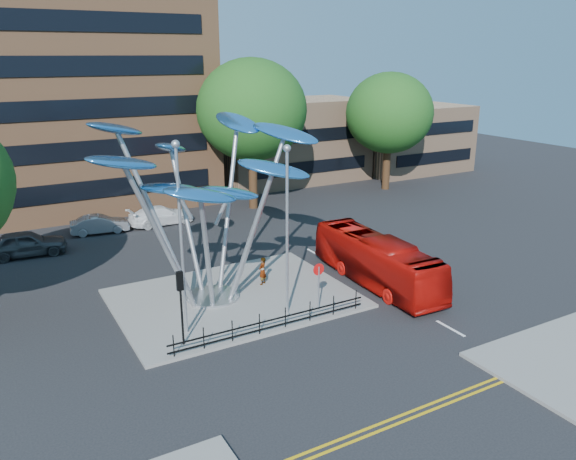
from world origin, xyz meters
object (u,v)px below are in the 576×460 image
pedestrian (262,271)px  parked_car_mid (100,224)px  street_lamp_left (180,223)px  traffic_light_island (181,293)px  street_lamp_right (287,216)px  parked_car_right (161,215)px  parked_car_left (26,243)px  leaf_sculpture (204,170)px  no_entry_sign_island (319,279)px  tree_right (252,110)px  tree_far (389,113)px  red_bus (376,260)px

pedestrian → parked_car_mid: 15.50m
street_lamp_left → traffic_light_island: bearing=-116.6°
street_lamp_right → parked_car_right: size_ratio=1.72×
traffic_light_island → parked_car_mid: (0.34, 18.68, -1.95)m
pedestrian → parked_car_mid: size_ratio=0.39×
parked_car_right → street_lamp_left: bearing=161.6°
pedestrian → parked_car_left: size_ratio=0.32×
leaf_sculpture → no_entry_sign_island: size_ratio=5.19×
tree_right → street_lamp_right: tree_right is taller
no_entry_sign_island → pedestrian: bearing=102.1°
traffic_light_island → tree_far: bearing=35.8°
tree_right → parked_car_mid: bearing=-176.3°
street_lamp_left → pedestrian: 7.85m
street_lamp_left → traffic_light_island: 2.96m
street_lamp_left → pedestrian: size_ratio=5.64×
tree_right → no_entry_sign_island: size_ratio=4.94×
leaf_sculpture → street_lamp_right: size_ratio=1.53×
street_lamp_left → tree_far: bearing=34.9°
street_lamp_right → no_entry_sign_island: 3.64m
no_entry_sign_island → red_bus: bearing=18.2°
parked_car_left → tree_far: bearing=-78.5°
street_lamp_left → parked_car_mid: (-0.16, 17.68, -4.69)m
parked_car_right → traffic_light_island: bearing=160.8°
street_lamp_right → parked_car_mid: size_ratio=2.06×
tree_far → pedestrian: bearing=-144.0°
tree_right → traffic_light_island: bearing=-123.7°
leaf_sculpture → no_entry_sign_island: bearing=-45.7°
red_bus → pedestrian: size_ratio=6.25×
leaf_sculpture → parked_car_mid: size_ratio=3.16×
street_lamp_right → parked_car_right: street_lamp_right is taller
pedestrian → parked_car_mid: (-5.75, 14.39, -0.27)m
parked_car_left → parked_car_right: 9.90m
street_lamp_right → parked_car_left: 19.17m
tree_far → parked_car_left: 32.52m
traffic_light_island → red_bus: 12.00m
red_bus → parked_car_left: (-16.55, 14.54, -0.54)m
traffic_light_island → pedestrian: traffic_light_island is taller
street_lamp_left → no_entry_sign_island: (6.50, -0.98, -3.54)m
tree_right → red_bus: tree_right is taller
street_lamp_right → pedestrian: street_lamp_right is taller
no_entry_sign_island → tree_far: bearing=44.3°
parked_car_left → street_lamp_right: bearing=-141.3°
parked_car_left → no_entry_sign_island: bearing=-138.5°
street_lamp_left → red_bus: bearing=3.0°
tree_far → parked_car_left: bearing=-174.0°
parked_car_right → parked_car_left: bearing=100.1°
tree_right → pedestrian: 18.16m
leaf_sculpture → red_bus: leaf_sculpture is taller
tree_far → leaf_sculpture: tree_far is taller
tree_far → no_entry_sign_island: tree_far is taller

